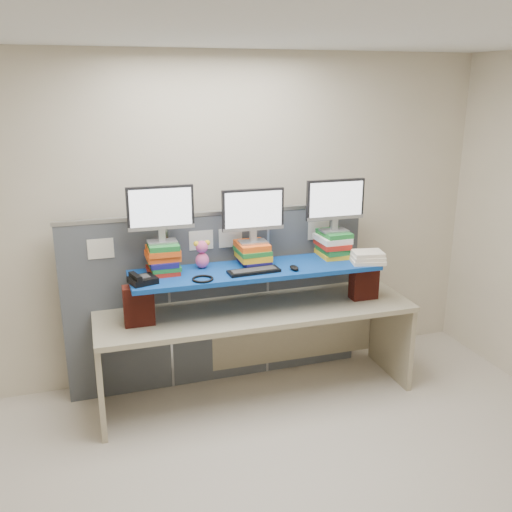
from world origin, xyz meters
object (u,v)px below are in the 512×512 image
object	(u,v)px
keyboard	(254,271)
blue_board	(256,270)
monitor_right	(335,202)
desk	(256,326)
desk_phone	(142,279)
monitor_left	(161,211)
monitor_center	(253,213)

from	to	relation	value
keyboard	blue_board	bearing A→B (deg)	60.44
monitor_right	desk	bearing A→B (deg)	-170.67
monitor_right	desk_phone	bearing A→B (deg)	-172.46
desk	desk_phone	distance (m)	1.05
monitor_right	keyboard	world-z (taller)	monitor_right
monitor_left	keyboard	world-z (taller)	monitor_left
monitor_left	desk	bearing A→B (deg)	-9.39
monitor_left	monitor_right	world-z (taller)	monitor_left
desk	keyboard	bearing A→B (deg)	-115.34
monitor_center	monitor_right	size ratio (longest dim) A/B	1.00
blue_board	keyboard	distance (m)	0.12
blue_board	monitor_left	world-z (taller)	monitor_left
desk	blue_board	distance (m)	0.48
monitor_left	desk_phone	xyz separation A→B (m)	(-0.19, -0.21, -0.46)
blue_board	desk_phone	bearing A→B (deg)	-173.90
desk_phone	monitor_left	bearing A→B (deg)	31.87
desk	monitor_left	bearing A→B (deg)	170.61
desk	monitor_right	distance (m)	1.21
blue_board	desk_phone	distance (m)	0.91
blue_board	keyboard	xyz separation A→B (m)	(-0.05, -0.10, 0.03)
monitor_center	monitor_right	world-z (taller)	monitor_right
desk	blue_board	size ratio (longest dim) A/B	1.30
desk	monitor_right	bearing A→B (deg)	9.33
keyboard	monitor_right	bearing A→B (deg)	11.84
blue_board	monitor_right	world-z (taller)	monitor_right
monitor_left	desk_phone	size ratio (longest dim) A/B	2.26
desk	keyboard	size ratio (longest dim) A/B	6.24
desk	monitor_left	size ratio (longest dim) A/B	5.12
desk_phone	monitor_right	bearing A→B (deg)	-9.21
blue_board	keyboard	world-z (taller)	keyboard
monitor_center	desk_phone	size ratio (longest dim) A/B	2.26
desk	desk_phone	size ratio (longest dim) A/B	11.58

